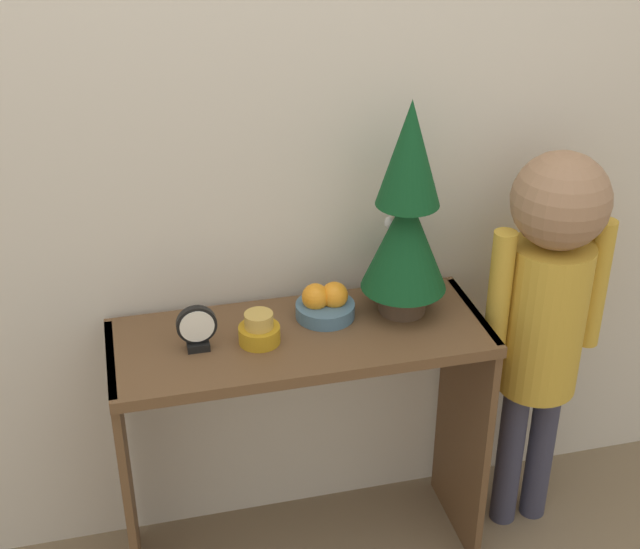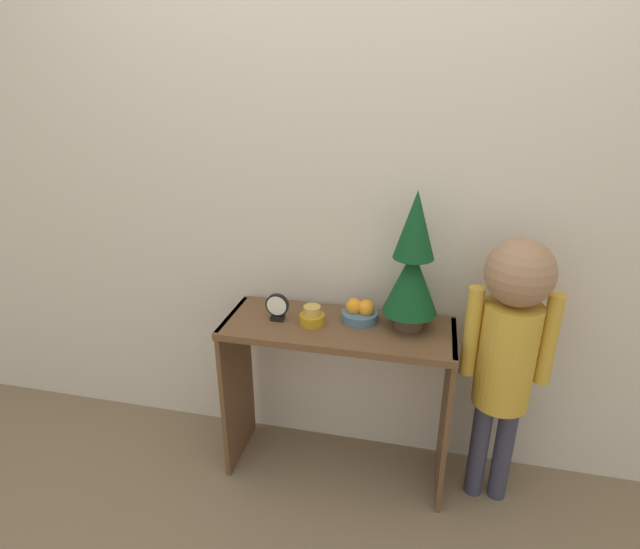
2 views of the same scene
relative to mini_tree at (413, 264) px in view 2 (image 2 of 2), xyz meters
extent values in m
plane|color=#7A664C|center=(-0.28, -0.23, -1.02)|extent=(12.00, 12.00, 0.00)
cube|color=beige|center=(-0.28, 0.19, 0.23)|extent=(7.00, 0.05, 2.50)
cube|color=brown|center=(-0.28, -0.05, -0.29)|extent=(0.95, 0.37, 0.03)
cube|color=brown|center=(-0.75, -0.05, -0.65)|extent=(0.02, 0.34, 0.75)
cube|color=brown|center=(0.18, -0.05, -0.65)|extent=(0.02, 0.34, 0.75)
cylinder|color=#4C3828|center=(0.00, 0.00, -0.25)|extent=(0.12, 0.12, 0.05)
cylinder|color=brown|center=(0.00, 0.00, -0.21)|extent=(0.02, 0.02, 0.04)
cone|color=#0F421E|center=(0.00, 0.00, -0.07)|extent=(0.22, 0.22, 0.27)
cone|color=#0F421E|center=(0.00, 0.00, 0.16)|extent=(0.16, 0.16, 0.27)
sphere|color=silver|center=(-0.01, 0.08, -0.06)|extent=(0.04, 0.04, 0.04)
sphere|color=silver|center=(0.05, 0.00, 0.04)|extent=(0.04, 0.04, 0.04)
sphere|color=silver|center=(0.01, 0.07, 0.01)|extent=(0.04, 0.04, 0.04)
sphere|color=gold|center=(0.00, 0.07, -0.01)|extent=(0.05, 0.05, 0.05)
cylinder|color=#476B84|center=(-0.20, 0.02, -0.26)|extent=(0.15, 0.15, 0.04)
sphere|color=orange|center=(-0.18, 0.02, -0.22)|extent=(0.07, 0.07, 0.07)
sphere|color=orange|center=(-0.23, 0.02, -0.22)|extent=(0.07, 0.07, 0.07)
cylinder|color=#B78419|center=(-0.39, -0.06, -0.25)|extent=(0.10, 0.10, 0.04)
cylinder|color=gold|center=(-0.39, -0.06, -0.21)|extent=(0.07, 0.07, 0.04)
cube|color=black|center=(-0.54, -0.05, -0.27)|extent=(0.05, 0.04, 0.02)
cylinder|color=black|center=(-0.54, -0.05, -0.21)|extent=(0.10, 0.02, 0.10)
cylinder|color=white|center=(-0.54, -0.06, -0.21)|extent=(0.08, 0.00, 0.08)
cylinder|color=#38384C|center=(0.33, -0.06, -0.78)|extent=(0.08, 0.08, 0.48)
cylinder|color=#38384C|center=(0.43, -0.06, -0.78)|extent=(0.08, 0.08, 0.48)
cylinder|color=gold|center=(0.38, -0.06, -0.32)|extent=(0.22, 0.22, 0.44)
sphere|color=#997051|center=(0.38, -0.06, 0.02)|extent=(0.25, 0.25, 0.25)
cylinder|color=gold|center=(0.24, -0.06, -0.23)|extent=(0.06, 0.06, 0.37)
cylinder|color=gold|center=(0.52, -0.06, -0.23)|extent=(0.06, 0.06, 0.37)
camera|label=1|loc=(-0.68, -1.89, 0.93)|focal=50.00mm
camera|label=2|loc=(0.05, -1.84, 0.70)|focal=28.00mm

